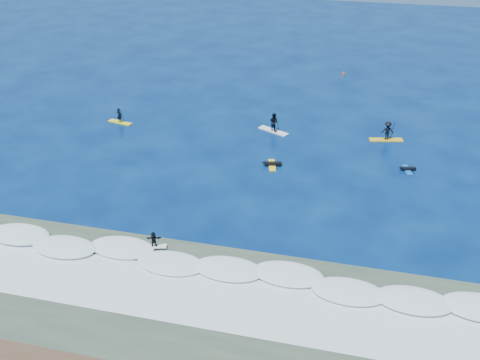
% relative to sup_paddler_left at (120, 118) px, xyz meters
% --- Properties ---
extents(ground, '(160.00, 160.00, 0.00)m').
position_rel_sup_paddler_left_xyz_m(ground, '(16.48, -11.07, -0.61)').
color(ground, '#031849').
rests_on(ground, ground).
extents(shallow_water, '(90.00, 13.00, 0.01)m').
position_rel_sup_paddler_left_xyz_m(shallow_water, '(16.48, -25.07, -0.60)').
color(shallow_water, '#314435').
rests_on(shallow_water, ground).
extents(breaking_wave, '(40.00, 6.00, 0.30)m').
position_rel_sup_paddler_left_xyz_m(breaking_wave, '(16.48, -21.07, -0.61)').
color(breaking_wave, white).
rests_on(breaking_wave, ground).
extents(whitewater, '(34.00, 5.00, 0.02)m').
position_rel_sup_paddler_left_xyz_m(whitewater, '(16.48, -24.07, -0.61)').
color(whitewater, silver).
rests_on(whitewater, ground).
extents(sup_paddler_left, '(2.85, 1.29, 1.94)m').
position_rel_sup_paddler_left_xyz_m(sup_paddler_left, '(0.00, 0.00, 0.00)').
color(sup_paddler_left, yellow).
rests_on(sup_paddler_left, ground).
extents(sup_paddler_center, '(3.40, 2.25, 2.37)m').
position_rel_sup_paddler_left_xyz_m(sup_paddler_center, '(16.41, 1.66, 0.28)').
color(sup_paddler_center, white).
rests_on(sup_paddler_center, ground).
extents(sup_paddler_right, '(3.42, 1.52, 2.33)m').
position_rel_sup_paddler_left_xyz_m(sup_paddler_right, '(27.81, 2.21, 0.30)').
color(sup_paddler_right, gold).
rests_on(sup_paddler_right, ground).
extents(prone_paddler_near, '(1.77, 2.31, 0.47)m').
position_rel_sup_paddler_left_xyz_m(prone_paddler_near, '(17.64, -5.74, -0.45)').
color(prone_paddler_near, yellow).
rests_on(prone_paddler_near, ground).
extents(prone_paddler_far, '(1.49, 1.94, 0.39)m').
position_rel_sup_paddler_left_xyz_m(prone_paddler_far, '(29.69, -3.79, -0.47)').
color(prone_paddler_far, blue).
rests_on(prone_paddler_far, ground).
extents(wave_surfer, '(1.80, 0.91, 1.26)m').
position_rel_sup_paddler_left_xyz_m(wave_surfer, '(11.72, -19.96, 0.13)').
color(wave_surfer, white).
rests_on(wave_surfer, breaking_wave).
extents(marker_buoy, '(0.28, 0.28, 0.66)m').
position_rel_sup_paddler_left_xyz_m(marker_buoy, '(22.28, 20.95, -0.32)').
color(marker_buoy, '#FF5716').
rests_on(marker_buoy, ground).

